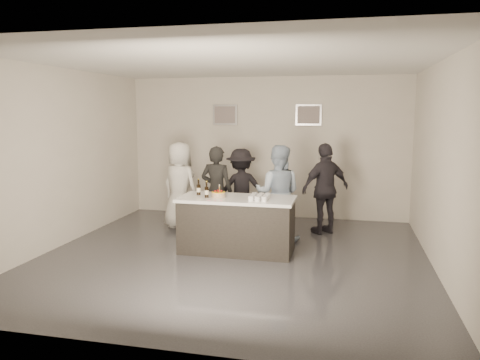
{
  "coord_description": "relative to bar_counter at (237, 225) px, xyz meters",
  "views": [
    {
      "loc": [
        1.71,
        -6.93,
        2.27
      ],
      "look_at": [
        0.0,
        0.5,
        1.15
      ],
      "focal_mm": 35.0,
      "sensor_mm": 36.0,
      "label": 1
    }
  ],
  "objects": [
    {
      "name": "floor",
      "position": [
        -0.0,
        -0.27,
        -0.45
      ],
      "size": [
        6.0,
        6.0,
        0.0
      ],
      "primitive_type": "plane",
      "color": "#3D3D42",
      "rests_on": "ground"
    },
    {
      "name": "picture_left",
      "position": [
        -0.9,
        2.7,
        1.75
      ],
      "size": [
        0.54,
        0.04,
        0.44
      ],
      "primitive_type": "cube",
      "color": "#B2B2B7",
      "rests_on": "wall_back"
    },
    {
      "name": "bar_counter",
      "position": [
        0.0,
        0.0,
        0.0
      ],
      "size": [
        1.86,
        0.86,
        0.9
      ],
      "primitive_type": "cube",
      "color": "white",
      "rests_on": "ground"
    },
    {
      "name": "ceiling",
      "position": [
        -0.0,
        -0.27,
        2.55
      ],
      "size": [
        6.0,
        6.0,
        0.0
      ],
      "primitive_type": "plane",
      "rotation": [
        3.14,
        0.0,
        0.0
      ],
      "color": "white"
    },
    {
      "name": "person_main_black",
      "position": [
        -0.61,
        0.97,
        0.37
      ],
      "size": [
        0.63,
        0.44,
        1.65
      ],
      "primitive_type": "imported",
      "rotation": [
        0.0,
        0.0,
        3.06
      ],
      "color": "black",
      "rests_on": "ground"
    },
    {
      "name": "person_guest_left",
      "position": [
        -1.45,
        1.29,
        0.39
      ],
      "size": [
        0.97,
        0.81,
        1.69
      ],
      "primitive_type": "imported",
      "rotation": [
        0.0,
        0.0,
        2.75
      ],
      "color": "white",
      "rests_on": "ground"
    },
    {
      "name": "wall_front",
      "position": [
        -0.0,
        -3.27,
        1.05
      ],
      "size": [
        6.0,
        0.04,
        3.0
      ],
      "primitive_type": "cube",
      "color": "beige",
      "rests_on": "ground"
    },
    {
      "name": "person_main_blue",
      "position": [
        0.54,
        0.85,
        0.4
      ],
      "size": [
        0.83,
        0.65,
        1.69
      ],
      "primitive_type": "imported",
      "rotation": [
        0.0,
        0.0,
        3.13
      ],
      "color": "#9EB4CF",
      "rests_on": "ground"
    },
    {
      "name": "picture_right",
      "position": [
        0.9,
        2.7,
        1.75
      ],
      "size": [
        0.54,
        0.04,
        0.44
      ],
      "primitive_type": "cube",
      "color": "#B2B2B7",
      "rests_on": "wall_back"
    },
    {
      "name": "beer_bottle_b",
      "position": [
        -0.47,
        -0.12,
        0.58
      ],
      "size": [
        0.07,
        0.07,
        0.26
      ],
      "primitive_type": "cylinder",
      "color": "black",
      "rests_on": "bar_counter"
    },
    {
      "name": "person_guest_back",
      "position": [
        -0.29,
        1.58,
        0.33
      ],
      "size": [
        1.16,
        0.97,
        1.56
      ],
      "primitive_type": "imported",
      "rotation": [
        0.0,
        0.0,
        3.6
      ],
      "color": "black",
      "rests_on": "ground"
    },
    {
      "name": "wall_left",
      "position": [
        -3.0,
        -0.27,
        1.05
      ],
      "size": [
        0.04,
        6.0,
        3.0
      ],
      "primitive_type": "cube",
      "color": "beige",
      "rests_on": "ground"
    },
    {
      "name": "wall_right",
      "position": [
        3.0,
        -0.27,
        1.05
      ],
      "size": [
        0.04,
        6.0,
        3.0
      ],
      "primitive_type": "cube",
      "color": "beige",
      "rests_on": "ground"
    },
    {
      "name": "person_guest_right",
      "position": [
        1.34,
        1.52,
        0.4
      ],
      "size": [
        1.04,
        0.94,
        1.7
      ],
      "primitive_type": "imported",
      "rotation": [
        0.0,
        0.0,
        3.8
      ],
      "color": "#2C2930",
      "rests_on": "ground"
    },
    {
      "name": "tumbler_cluster",
      "position": [
        0.39,
        -0.09,
        0.49
      ],
      "size": [
        0.3,
        0.4,
        0.08
      ],
      "primitive_type": "cube",
      "color": "orange",
      "rests_on": "bar_counter"
    },
    {
      "name": "cake",
      "position": [
        -0.3,
        -0.04,
        0.49
      ],
      "size": [
        0.22,
        0.22,
        0.08
      ],
      "primitive_type": "cylinder",
      "color": "gold",
      "rests_on": "bar_counter"
    },
    {
      "name": "wall_back",
      "position": [
        -0.0,
        2.73,
        1.05
      ],
      "size": [
        6.0,
        0.04,
        3.0
      ],
      "primitive_type": "cube",
      "color": "beige",
      "rests_on": "ground"
    },
    {
      "name": "beer_bottle_a",
      "position": [
        -0.67,
        0.09,
        0.58
      ],
      "size": [
        0.07,
        0.07,
        0.26
      ],
      "primitive_type": "cylinder",
      "color": "black",
      "rests_on": "bar_counter"
    },
    {
      "name": "candles",
      "position": [
        -0.25,
        -0.32,
        0.45
      ],
      "size": [
        0.24,
        0.08,
        0.01
      ],
      "primitive_type": "cube",
      "color": "pink",
      "rests_on": "bar_counter"
    }
  ]
}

